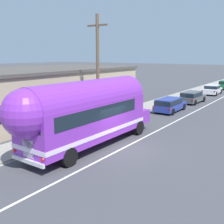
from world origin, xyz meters
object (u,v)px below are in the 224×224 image
car_second (192,96)px  car_third (212,89)px  car_lead (170,104)px  utility_pole (98,71)px  painted_bus (84,111)px

car_second → car_third: 8.84m
car_lead → car_second: (0.14, 6.28, -0.01)m
utility_pole → car_third: (2.24, 23.92, -3.69)m
painted_bus → car_third: 28.34m
painted_bus → car_lead: 13.26m
utility_pole → car_second: (2.32, 15.08, -3.64)m
car_second → car_lead: bearing=-91.3°
painted_bus → car_second: (-0.05, 19.45, -1.52)m
painted_bus → car_second: size_ratio=2.63×
car_second → car_third: bearing=90.5°
utility_pole → painted_bus: 5.41m
car_lead → car_second: 6.28m
painted_bus → car_second: 19.51m
painted_bus → car_lead: size_ratio=2.58×
car_lead → car_second: bearing=88.7°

